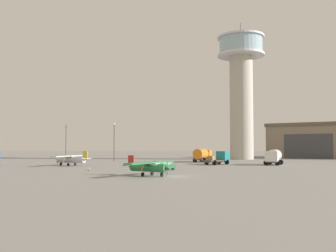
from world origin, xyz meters
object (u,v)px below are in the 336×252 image
at_px(airplane_silver, 71,159).
at_px(control_tower, 241,82).
at_px(light_post_centre, 66,138).
at_px(traffic_cone_near_left, 89,169).
at_px(airplane_green, 148,166).
at_px(truck_fuel_tanker_white, 274,156).
at_px(truck_fuel_tanker_orange, 202,155).
at_px(light_post_west, 114,139).
at_px(car_green, 163,165).
at_px(truck_flatbed_teal, 219,158).

bearing_deg(airplane_silver, control_tower, -117.48).
relative_size(light_post_centre, traffic_cone_near_left, 17.07).
relative_size(airplane_silver, light_post_centre, 0.97).
xyz_separation_m(airplane_green, truck_fuel_tanker_white, (22.45, 27.12, 0.49)).
bearing_deg(control_tower, traffic_cone_near_left, -123.89).
bearing_deg(traffic_cone_near_left, airplane_silver, 117.42).
relative_size(control_tower, traffic_cone_near_left, 66.86).
xyz_separation_m(truck_fuel_tanker_orange, light_post_centre, (-36.69, 15.48, 4.02)).
height_order(truck_fuel_tanker_orange, traffic_cone_near_left, truck_fuel_tanker_orange).
bearing_deg(truck_fuel_tanker_white, control_tower, -152.97).
distance_m(control_tower, airplane_silver, 54.07).
relative_size(light_post_west, light_post_centre, 0.94).
relative_size(truck_fuel_tanker_white, car_green, 1.29).
distance_m(truck_fuel_tanker_white, light_post_west, 37.44).
xyz_separation_m(truck_flatbed_teal, traffic_cone_near_left, (-21.96, -18.30, -1.00)).
relative_size(control_tower, car_green, 8.09).
height_order(control_tower, truck_fuel_tanker_orange, control_tower).
relative_size(control_tower, airplane_green, 4.78).
xyz_separation_m(control_tower, airplane_silver, (-37.31, -33.65, -19.98)).
bearing_deg(traffic_cone_near_left, car_green, 11.85).
distance_m(truck_flatbed_teal, traffic_cone_near_left, 28.60).
bearing_deg(car_green, truck_fuel_tanker_orange, 128.12).
bearing_deg(traffic_cone_near_left, control_tower, 56.11).
xyz_separation_m(airplane_silver, truck_fuel_tanker_white, (38.92, 4.80, 0.37)).
xyz_separation_m(truck_flatbed_teal, light_post_west, (-23.79, 13.31, 4.15)).
bearing_deg(airplane_green, traffic_cone_near_left, 168.40).
bearing_deg(light_post_centre, truck_flatbed_teal, -33.66).
distance_m(control_tower, light_post_centre, 50.96).
bearing_deg(light_post_centre, traffic_cone_near_left, -68.49).
relative_size(light_post_west, traffic_cone_near_left, 16.11).
bearing_deg(airplane_green, truck_fuel_tanker_orange, 110.13).
bearing_deg(light_post_centre, light_post_west, -39.57).
height_order(control_tower, airplane_silver, control_tower).
distance_m(truck_fuel_tanker_orange, car_green, 27.88).
bearing_deg(airplane_green, control_tower, 102.71).
height_order(truck_fuel_tanker_white, traffic_cone_near_left, truck_fuel_tanker_white).
relative_size(airplane_green, light_post_centre, 0.82).
relative_size(airplane_green, light_post_west, 0.87).
distance_m(control_tower, truck_fuel_tanker_white, 34.92).
relative_size(truck_fuel_tanker_white, traffic_cone_near_left, 10.70).
relative_size(control_tower, light_post_centre, 3.92).
height_order(airplane_green, light_post_west, light_post_west).
height_order(truck_flatbed_teal, traffic_cone_near_left, truck_flatbed_teal).
height_order(light_post_west, light_post_centre, light_post_centre).
bearing_deg(airplane_green, airplane_silver, 159.56).
bearing_deg(truck_fuel_tanker_white, airplane_silver, -59.13).
bearing_deg(traffic_cone_near_left, light_post_centre, 111.51).
bearing_deg(traffic_cone_near_left, truck_flatbed_teal, 39.79).
height_order(truck_fuel_tanker_white, light_post_centre, light_post_centre).
height_order(control_tower, airplane_green, control_tower).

